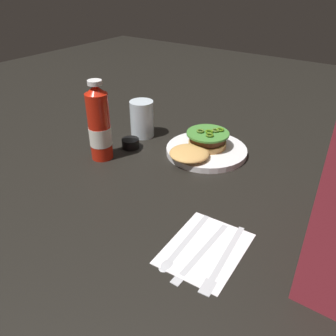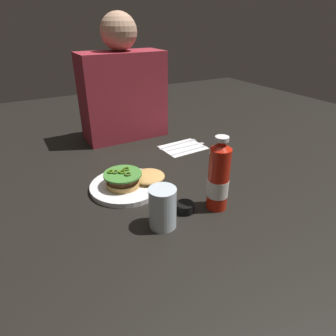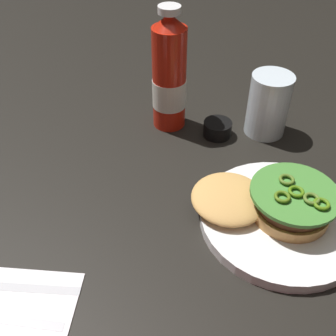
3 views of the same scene
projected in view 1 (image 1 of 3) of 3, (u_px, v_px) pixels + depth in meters
name	position (u px, v px, depth m)	size (l,w,h in m)	color
ground_plane	(165.00, 171.00, 0.95)	(3.00, 3.00, 0.00)	black
dinner_plate	(206.00, 151.00, 1.04)	(0.24, 0.24, 0.02)	white
burger_sandwich	(201.00, 144.00, 1.01)	(0.21, 0.13, 0.05)	tan
ketchup_bottle	(99.00, 126.00, 0.97)	(0.06, 0.06, 0.23)	red
water_glass	(142.00, 119.00, 1.12)	(0.08, 0.08, 0.12)	silver
condiment_cup	(131.00, 143.00, 1.07)	(0.05, 0.05, 0.03)	black
napkin	(205.00, 248.00, 0.69)	(0.19, 0.14, 0.00)	white
spoon_utensil	(180.00, 248.00, 0.69)	(0.19, 0.03, 0.00)	silver
butter_knife	(199.00, 255.00, 0.67)	(0.20, 0.02, 0.00)	silver
fork_utensil	(221.00, 262.00, 0.66)	(0.20, 0.04, 0.00)	silver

